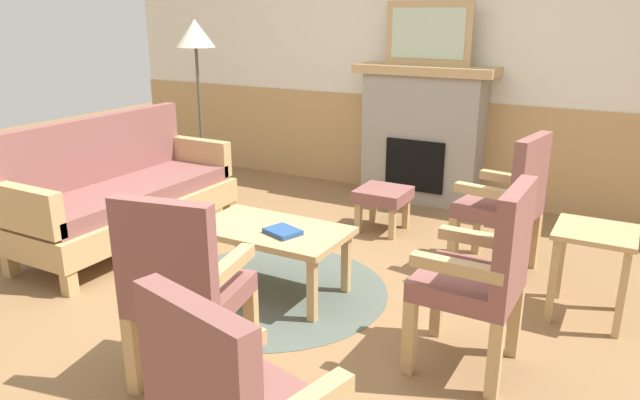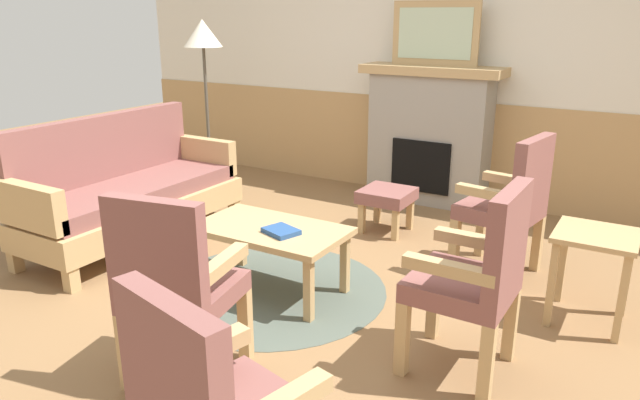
% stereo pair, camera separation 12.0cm
% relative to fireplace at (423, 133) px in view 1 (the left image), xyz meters
% --- Properties ---
extents(ground_plane, '(14.00, 14.00, 0.00)m').
position_rel_fireplace_xyz_m(ground_plane, '(0.00, -2.35, -0.65)').
color(ground_plane, olive).
extents(wall_back, '(7.20, 0.14, 2.70)m').
position_rel_fireplace_xyz_m(wall_back, '(0.00, 0.25, 0.66)').
color(wall_back, silver).
rests_on(wall_back, ground_plane).
extents(fireplace, '(1.30, 0.44, 1.28)m').
position_rel_fireplace_xyz_m(fireplace, '(0.00, 0.00, 0.00)').
color(fireplace, gray).
rests_on(fireplace, ground_plane).
extents(framed_picture, '(0.80, 0.04, 0.56)m').
position_rel_fireplace_xyz_m(framed_picture, '(0.00, 0.00, 0.91)').
color(framed_picture, tan).
rests_on(framed_picture, fireplace).
extents(couch, '(0.70, 1.80, 0.98)m').
position_rel_fireplace_xyz_m(couch, '(-1.62, -2.19, -0.26)').
color(couch, tan).
rests_on(couch, ground_plane).
extents(coffee_table, '(0.96, 0.56, 0.44)m').
position_rel_fireplace_xyz_m(coffee_table, '(-0.16, -2.34, -0.27)').
color(coffee_table, tan).
rests_on(coffee_table, ground_plane).
extents(round_rug, '(1.50, 1.50, 0.01)m').
position_rel_fireplace_xyz_m(round_rug, '(-0.16, -2.34, -0.65)').
color(round_rug, '#4C564C').
rests_on(round_rug, ground_plane).
extents(book_on_table, '(0.25, 0.22, 0.03)m').
position_rel_fireplace_xyz_m(book_on_table, '(-0.04, -2.41, -0.20)').
color(book_on_table, navy).
rests_on(book_on_table, coffee_table).
extents(footstool, '(0.40, 0.40, 0.36)m').
position_rel_fireplace_xyz_m(footstool, '(0.02, -0.96, -0.37)').
color(footstool, tan).
rests_on(footstool, ground_plane).
extents(armchair_near_fireplace, '(0.49, 0.49, 0.98)m').
position_rel_fireplace_xyz_m(armchair_near_fireplace, '(1.23, -2.57, -0.11)').
color(armchair_near_fireplace, tan).
rests_on(armchair_near_fireplace, ground_plane).
extents(armchair_by_window_left, '(0.55, 0.55, 0.98)m').
position_rel_fireplace_xyz_m(armchair_by_window_left, '(1.08, -1.32, -0.11)').
color(armchair_by_window_left, tan).
rests_on(armchair_by_window_left, ground_plane).
extents(armchair_front_left, '(0.56, 0.56, 0.98)m').
position_rel_fireplace_xyz_m(armchair_front_left, '(0.04, -3.39, -0.11)').
color(armchair_front_left, tan).
rests_on(armchair_front_left, ground_plane).
extents(side_table, '(0.44, 0.44, 0.55)m').
position_rel_fireplace_xyz_m(side_table, '(1.66, -1.72, -0.22)').
color(side_table, tan).
rests_on(side_table, ground_plane).
extents(floor_lamp_by_couch, '(0.36, 0.36, 1.68)m').
position_rel_fireplace_xyz_m(floor_lamp_by_couch, '(-1.95, -0.87, 0.80)').
color(floor_lamp_by_couch, '#332D28').
rests_on(floor_lamp_by_couch, ground_plane).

